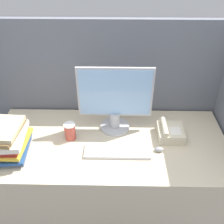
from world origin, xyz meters
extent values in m
cube|color=slate|center=(0.00, 0.77, 0.72)|extent=(2.00, 0.04, 1.44)
cube|color=beige|center=(0.00, 0.37, 0.37)|extent=(1.60, 0.73, 0.73)
cylinder|color=#B7B7BC|center=(0.04, 0.52, 0.74)|extent=(0.21, 0.21, 0.02)
cylinder|color=#B7B7BC|center=(0.04, 0.52, 0.81)|extent=(0.07, 0.07, 0.11)
cube|color=#B7B7BC|center=(0.04, 0.52, 1.03)|extent=(0.50, 0.02, 0.36)
cube|color=#8CB7E5|center=(0.04, 0.51, 1.03)|extent=(0.47, 0.01, 0.34)
cube|color=silver|center=(0.06, 0.26, 0.74)|extent=(0.43, 0.13, 0.02)
ellipsoid|color=gray|center=(0.33, 0.28, 0.75)|extent=(0.06, 0.04, 0.03)
cylinder|color=#BF4C3F|center=(-0.27, 0.40, 0.79)|extent=(0.07, 0.07, 0.11)
cylinder|color=white|center=(-0.27, 0.40, 0.85)|extent=(0.08, 0.08, 0.01)
cube|color=slate|center=(-0.64, 0.25, 0.75)|extent=(0.25, 0.28, 0.03)
cube|color=#264C8C|center=(-0.63, 0.25, 0.77)|extent=(0.25, 0.31, 0.02)
cube|color=#38723F|center=(-0.64, 0.25, 0.80)|extent=(0.18, 0.23, 0.03)
cube|color=gold|center=(-0.63, 0.25, 0.82)|extent=(0.23, 0.30, 0.02)
cube|color=maroon|center=(-0.64, 0.24, 0.85)|extent=(0.22, 0.27, 0.03)
cube|color=silver|center=(-0.63, 0.24, 0.88)|extent=(0.25, 0.30, 0.03)
cube|color=olive|center=(-0.63, 0.24, 0.91)|extent=(0.20, 0.28, 0.03)
cube|color=#C6B78C|center=(-0.64, 0.24, 0.94)|extent=(0.22, 0.25, 0.03)
cube|color=beige|center=(0.42, 0.43, 0.77)|extent=(0.17, 0.19, 0.07)
cube|color=white|center=(0.44, 0.40, 0.80)|extent=(0.08, 0.08, 0.00)
cylinder|color=beige|center=(0.37, 0.43, 0.82)|extent=(0.04, 0.18, 0.04)
camera|label=1|loc=(0.04, -0.95, 1.94)|focal=42.00mm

